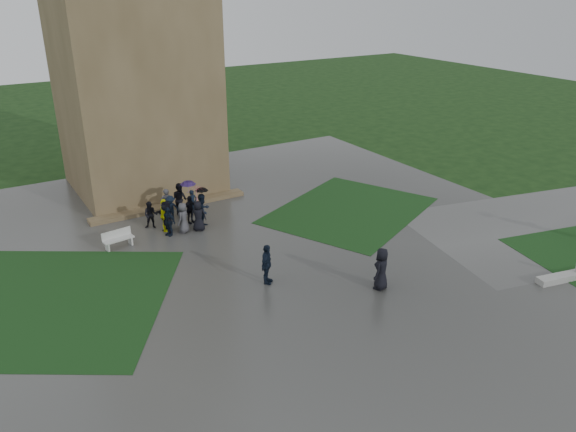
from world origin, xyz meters
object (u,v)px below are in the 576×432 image
tower (130,37)px  pedestrian_near (381,269)px  pedestrian_mid (267,264)px  bench (118,239)px

tower → pedestrian_near: 19.83m
pedestrian_mid → pedestrian_near: 4.79m
bench → pedestrian_near: 12.72m
pedestrian_mid → pedestrian_near: pedestrian_near is taller
tower → pedestrian_mid: bearing=-87.9°
bench → pedestrian_near: size_ratio=0.83×
bench → pedestrian_near: (8.27, -9.65, 0.48)m
bench → pedestrian_mid: (4.43, -6.79, 0.45)m
pedestrian_mid → pedestrian_near: size_ratio=0.97×
tower → bench: 12.29m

